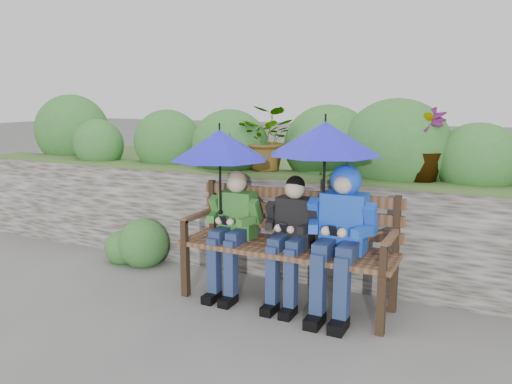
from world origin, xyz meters
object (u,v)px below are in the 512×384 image
at_px(boy_middle, 291,233).
at_px(umbrella_right, 325,138).
at_px(boy_right, 341,228).
at_px(umbrella_left, 220,145).
at_px(park_bench, 290,239).
at_px(boy_left, 233,225).

relative_size(boy_middle, umbrella_right, 1.20).
bearing_deg(boy_right, umbrella_right, 162.30).
relative_size(boy_middle, umbrella_left, 1.27).
relative_size(boy_right, umbrella_right, 1.32).
bearing_deg(boy_middle, umbrella_left, -179.58).
distance_m(boy_middle, umbrella_right, 0.84).
distance_m(park_bench, umbrella_left, 1.02).
height_order(boy_right, umbrella_right, umbrella_right).
distance_m(park_bench, boy_middle, 0.12).
xyz_separation_m(boy_left, umbrella_right, (0.82, 0.06, 0.80)).
xyz_separation_m(park_bench, boy_left, (-0.51, -0.09, 0.08)).
xyz_separation_m(boy_left, umbrella_left, (-0.12, -0.00, 0.71)).
distance_m(boy_middle, boy_right, 0.44).
distance_m(boy_left, umbrella_left, 0.72).
relative_size(boy_left, umbrella_left, 1.28).
distance_m(park_bench, umbrella_right, 0.93).
height_order(park_bench, boy_left, boy_left).
bearing_deg(boy_left, umbrella_right, 3.94).
bearing_deg(umbrella_left, boy_right, 0.35).
xyz_separation_m(boy_right, umbrella_left, (-1.11, -0.01, 0.62)).
distance_m(boy_left, boy_middle, 0.56).
bearing_deg(umbrella_left, umbrella_right, 3.68).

